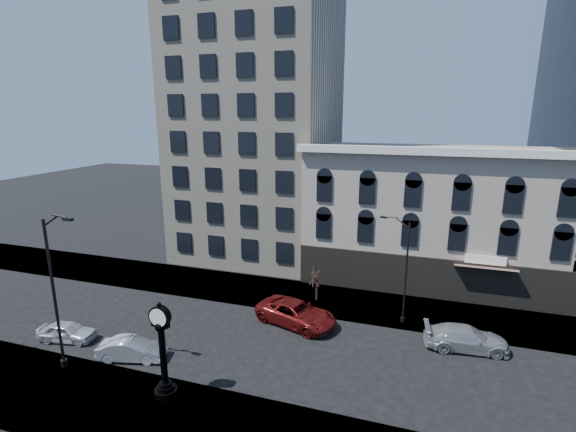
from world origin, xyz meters
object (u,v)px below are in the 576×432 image
(street_clock, at_px, (163,354))
(car_near_a, at_px, (67,332))
(street_lamp_near, at_px, (57,252))
(car_near_b, at_px, (132,349))

(street_clock, distance_m, car_near_a, 10.32)
(street_clock, xyz_separation_m, street_lamp_near, (-6.68, 0.31, 4.91))
(car_near_b, bearing_deg, street_clock, -135.64)
(street_clock, height_order, car_near_b, street_clock)
(car_near_a, relative_size, car_near_b, 0.93)
(street_clock, distance_m, car_near_b, 5.10)
(car_near_a, bearing_deg, car_near_b, -105.11)
(street_lamp_near, distance_m, car_near_b, 7.61)
(street_lamp_near, height_order, car_near_b, street_lamp_near)
(street_clock, relative_size, car_near_b, 1.32)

